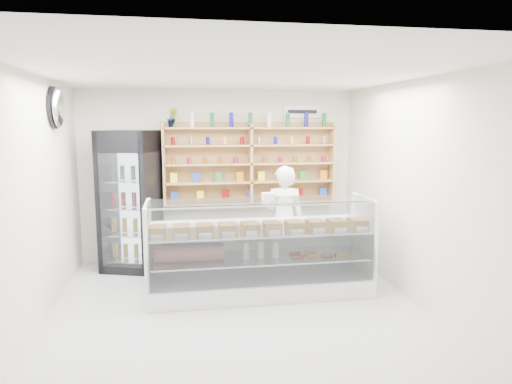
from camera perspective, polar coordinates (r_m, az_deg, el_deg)
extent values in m
plane|color=#BAB9BF|center=(5.57, -1.99, -15.28)|extent=(5.00, 5.00, 0.00)
plane|color=white|center=(5.13, -2.16, 14.69)|extent=(5.00, 5.00, 0.00)
plane|color=beige|center=(7.63, -4.59, 2.11)|extent=(4.50, 0.00, 4.50)
plane|color=beige|center=(2.78, 4.93, -9.31)|extent=(4.50, 0.00, 4.50)
plane|color=beige|center=(5.36, -26.66, -1.50)|extent=(0.00, 5.00, 5.00)
plane|color=beige|center=(5.90, 20.12, -0.27)|extent=(0.00, 5.00, 5.00)
cube|color=white|center=(6.21, 0.51, -11.50)|extent=(2.93, 0.83, 0.24)
cube|color=white|center=(6.44, -0.10, -6.75)|extent=(2.93, 0.05, 0.61)
cube|color=silver|center=(6.09, 0.51, -8.18)|extent=(2.81, 0.73, 0.02)
cube|color=silver|center=(6.00, 0.52, -4.87)|extent=(2.87, 0.76, 0.02)
cube|color=silver|center=(5.64, 1.25, -6.81)|extent=(2.87, 0.12, 1.02)
cube|color=silver|center=(5.87, 0.61, -1.09)|extent=(2.87, 0.58, 0.01)
imported|color=white|center=(6.77, 3.48, -3.63)|extent=(0.66, 0.49, 1.65)
cube|color=black|center=(7.30, -15.42, -1.04)|extent=(0.97, 0.96, 2.15)
cube|color=#230433|center=(6.86, -15.07, 6.07)|extent=(0.73, 0.26, 0.30)
cube|color=silver|center=(6.96, -14.72, -2.28)|extent=(0.62, 0.21, 1.70)
cube|color=tan|center=(7.43, -11.43, 3.26)|extent=(0.04, 0.28, 1.33)
cube|color=tan|center=(7.52, -0.69, 3.49)|extent=(0.04, 0.28, 1.33)
cube|color=tan|center=(7.86, 9.47, 3.60)|extent=(0.04, 0.28, 1.33)
cube|color=tan|center=(7.59, -0.68, -0.95)|extent=(2.80, 0.28, 0.03)
cube|color=tan|center=(7.55, -0.68, 1.30)|extent=(2.80, 0.28, 0.03)
cube|color=tan|center=(7.52, -0.69, 3.57)|extent=(2.80, 0.28, 0.03)
cube|color=tan|center=(7.50, -0.69, 5.85)|extent=(2.80, 0.28, 0.03)
cube|color=tan|center=(7.49, -0.69, 7.99)|extent=(2.80, 0.28, 0.03)
imported|color=#1E6626|center=(7.40, -10.43, 9.11)|extent=(0.19, 0.16, 0.30)
ellipsoid|color=silver|center=(6.43, -23.49, 9.62)|extent=(0.15, 0.50, 0.50)
cube|color=white|center=(7.81, 5.78, 9.95)|extent=(0.62, 0.03, 0.20)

